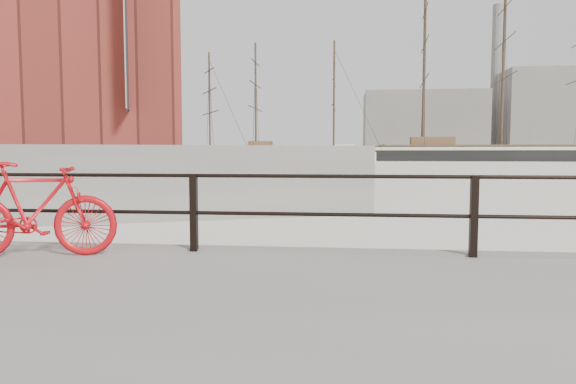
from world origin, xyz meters
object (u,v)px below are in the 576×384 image
(bicycle, at_px, (34,210))
(workboat_far, at_px, (94,169))
(barque_black, at_px, (500,161))
(schooner_left, at_px, (176,162))
(schooner_mid, at_px, (294,162))

(bicycle, relative_size, workboat_far, 0.17)
(barque_black, height_order, workboat_far, barque_black)
(barque_black, distance_m, workboat_far, 74.03)
(barque_black, relative_size, schooner_left, 2.45)
(schooner_left, bearing_deg, bicycle, -100.95)
(schooner_mid, bearing_deg, schooner_left, -171.56)
(bicycle, distance_m, schooner_left, 80.68)
(barque_black, xyz_separation_m, schooner_left, (-56.84, -16.85, 0.00))
(barque_black, bearing_deg, schooner_left, -159.55)
(schooner_mid, height_order, schooner_left, schooner_mid)
(schooner_mid, bearing_deg, barque_black, 22.10)
(bicycle, xyz_separation_m, schooner_left, (-24.05, 77.00, -0.93))
(workboat_far, bearing_deg, bicycle, -89.67)
(bicycle, bearing_deg, schooner_mid, 77.69)
(bicycle, bearing_deg, schooner_left, 91.79)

